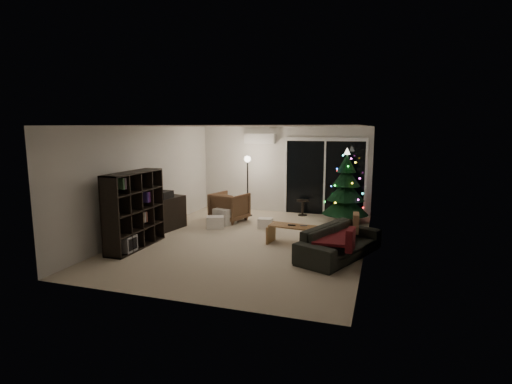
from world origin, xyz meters
TOP-DOWN VIEW (x-y plane):
  - room at (0.46, 1.49)m, footprint 6.50×7.51m
  - bookshelf at (-2.25, -1.17)m, footprint 0.66×1.63m
  - media_cabinet at (-2.25, 0.21)m, footprint 0.69×1.34m
  - stereo at (-2.25, 0.21)m, footprint 0.40×0.48m
  - armchair at (-1.08, 1.65)m, footprint 1.01×1.03m
  - ottoman at (-1.07, 1.29)m, footprint 0.57×0.57m
  - cardboard_box_a at (-1.13, 0.81)m, footprint 0.51×0.45m
  - cardboard_box_b at (0.04, 1.21)m, footprint 0.39×0.31m
  - side_table at (0.64, 2.93)m, footprint 0.36×0.36m
  - floor_lamp at (-0.83, 2.40)m, footprint 0.26×0.26m
  - sofa at (2.05, -0.50)m, footprint 1.53×2.20m
  - sofa_throw at (1.95, -0.50)m, footprint 0.64×1.47m
  - cushion_a at (2.30, 0.15)m, footprint 0.15×0.40m
  - cushion_b at (2.30, -1.15)m, footprint 0.14×0.40m
  - coffee_table at (1.13, 0.05)m, footprint 1.33×0.62m
  - remote_a at (0.98, 0.05)m, footprint 0.16×0.05m
  - remote_b at (1.23, 0.10)m, footprint 0.16×0.09m
  - christmas_tree at (1.87, 2.47)m, footprint 1.56×1.56m

SIDE VIEW (x-z plane):
  - cardboard_box_b at x=0.04m, z-range 0.00..0.25m
  - cardboard_box_a at x=-1.13m, z-range 0.00..0.30m
  - coffee_table at x=1.13m, z-range 0.00..0.41m
  - ottoman at x=-1.07m, z-range 0.00..0.41m
  - side_table at x=0.64m, z-range 0.00..0.44m
  - sofa at x=2.05m, z-range 0.00..0.60m
  - armchair at x=-1.08m, z-range 0.00..0.77m
  - media_cabinet at x=-2.25m, z-range 0.00..0.80m
  - remote_a at x=0.98m, z-range 0.41..0.43m
  - remote_b at x=1.23m, z-range 0.41..0.43m
  - sofa_throw at x=1.95m, z-range 0.41..0.46m
  - cushion_a at x=2.30m, z-range 0.34..0.74m
  - cushion_b at x=2.30m, z-range 0.34..0.74m
  - bookshelf at x=-2.25m, z-range 0.00..1.58m
  - floor_lamp at x=-0.83m, z-range 0.00..1.63m
  - stereo at x=-2.25m, z-range 0.80..0.96m
  - christmas_tree at x=1.87m, z-range 0.00..1.95m
  - room at x=0.46m, z-range -0.28..2.32m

